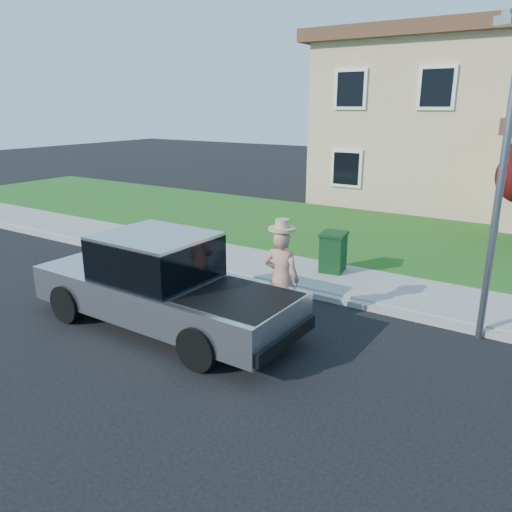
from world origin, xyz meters
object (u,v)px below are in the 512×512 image
at_px(woman, 281,277).
at_px(street_lamp, 501,168).
at_px(trash_bin, 333,252).
at_px(pickup_truck, 162,285).

xyz_separation_m(woman, street_lamp, (3.24, 1.46, 2.07)).
distance_m(trash_bin, street_lamp, 4.67).
bearing_deg(pickup_truck, street_lamp, 28.68).
height_order(woman, street_lamp, street_lamp).
height_order(pickup_truck, woman, woman).
bearing_deg(woman, pickup_truck, 26.04).
height_order(woman, trash_bin, woman).
distance_m(woman, trash_bin, 3.19).
relative_size(woman, trash_bin, 2.17).
bearing_deg(pickup_truck, woman, 34.31).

